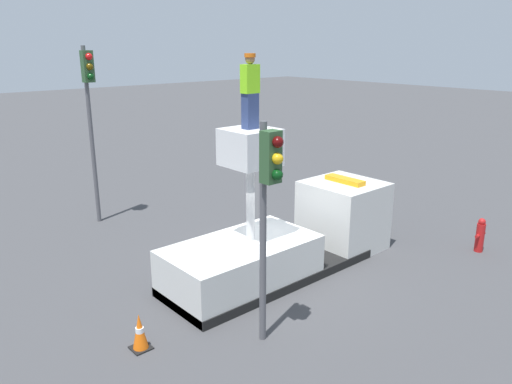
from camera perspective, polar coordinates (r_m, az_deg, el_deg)
The scene contains 7 objects.
ground_plane at distance 13.74m, azimuth 1.63°, elevation -9.47°, with size 120.00×120.00×0.00m, color #424244.
bucket_truck at distance 13.80m, azimuth 3.69°, elevation -5.38°, with size 7.05×2.18×4.08m.
worker at distance 11.92m, azimuth -0.68°, elevation 11.41°, with size 0.40×0.26×1.75m.
traffic_light_pole at distance 9.59m, azimuth 1.42°, elevation 0.01°, with size 0.34×0.57×4.65m.
traffic_light_across at distance 17.52m, azimuth -18.47°, elevation 9.79°, with size 0.34×0.57×5.98m.
fire_hydrant at distance 16.46m, azimuth 24.24°, elevation -4.52°, with size 0.49×0.25×1.05m.
traffic_cone_rear at distance 10.84m, azimuth -13.14°, elevation -15.35°, with size 0.40×0.40×0.79m.
Camera 1 is at (-8.41, -9.02, 6.05)m, focal length 35.00 mm.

